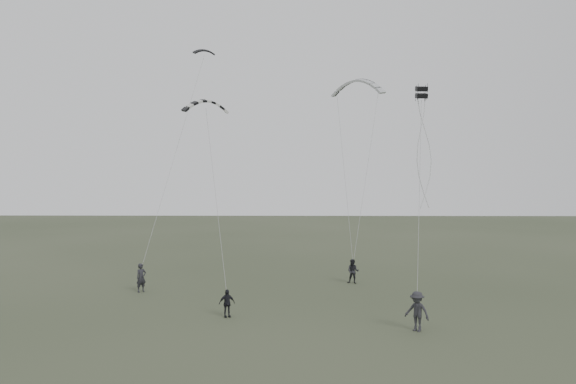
{
  "coord_description": "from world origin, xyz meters",
  "views": [
    {
      "loc": [
        1.58,
        -31.41,
        7.85
      ],
      "look_at": [
        1.06,
        5.7,
        6.55
      ],
      "focal_mm": 35.0,
      "sensor_mm": 36.0,
      "label": 1
    }
  ],
  "objects_px": {
    "flyer_center": "(227,303)",
    "kite_dark_small": "(204,50)",
    "kite_pale_large": "(357,80)",
    "kite_striped": "(206,101)",
    "flyer_far": "(417,311)",
    "kite_box": "(421,92)",
    "flyer_right": "(353,271)",
    "flyer_left": "(141,278)"
  },
  "relations": [
    {
      "from": "flyer_right",
      "to": "kite_box",
      "type": "bearing_deg",
      "value": -22.59
    },
    {
      "from": "flyer_right",
      "to": "kite_pale_large",
      "type": "bearing_deg",
      "value": 98.54
    },
    {
      "from": "flyer_left",
      "to": "flyer_right",
      "type": "relative_size",
      "value": 1.09
    },
    {
      "from": "kite_pale_large",
      "to": "kite_striped",
      "type": "xyz_separation_m",
      "value": [
        -11.02,
        -7.12,
        -2.51
      ]
    },
    {
      "from": "kite_striped",
      "to": "kite_pale_large",
      "type": "bearing_deg",
      "value": 9.18
    },
    {
      "from": "kite_pale_large",
      "to": "flyer_center",
      "type": "bearing_deg",
      "value": -93.49
    },
    {
      "from": "flyer_left",
      "to": "flyer_center",
      "type": "height_order",
      "value": "flyer_left"
    },
    {
      "from": "kite_box",
      "to": "kite_dark_small",
      "type": "bearing_deg",
      "value": 151.76
    },
    {
      "from": "flyer_far",
      "to": "kite_box",
      "type": "xyz_separation_m",
      "value": [
        2.04,
        8.59,
        11.98
      ]
    },
    {
      "from": "flyer_right",
      "to": "flyer_far",
      "type": "bearing_deg",
      "value": -63.54
    },
    {
      "from": "flyer_left",
      "to": "kite_pale_large",
      "type": "bearing_deg",
      "value": -14.22
    },
    {
      "from": "flyer_center",
      "to": "kite_dark_small",
      "type": "distance_m",
      "value": 21.96
    },
    {
      "from": "flyer_left",
      "to": "kite_pale_large",
      "type": "relative_size",
      "value": 0.43
    },
    {
      "from": "kite_striped",
      "to": "kite_box",
      "type": "relative_size",
      "value": 4.25
    },
    {
      "from": "kite_striped",
      "to": "kite_box",
      "type": "distance_m",
      "value": 14.26
    },
    {
      "from": "kite_pale_large",
      "to": "kite_box",
      "type": "bearing_deg",
      "value": -44.54
    },
    {
      "from": "flyer_center",
      "to": "kite_dark_small",
      "type": "height_order",
      "value": "kite_dark_small"
    },
    {
      "from": "flyer_center",
      "to": "kite_striped",
      "type": "relative_size",
      "value": 0.48
    },
    {
      "from": "flyer_far",
      "to": "flyer_center",
      "type": "bearing_deg",
      "value": -156.19
    },
    {
      "from": "kite_pale_large",
      "to": "kite_box",
      "type": "relative_size",
      "value": 5.95
    },
    {
      "from": "flyer_center",
      "to": "flyer_far",
      "type": "height_order",
      "value": "flyer_far"
    },
    {
      "from": "kite_pale_large",
      "to": "kite_striped",
      "type": "relative_size",
      "value": 1.4
    },
    {
      "from": "kite_pale_large",
      "to": "flyer_far",
      "type": "bearing_deg",
      "value": -60.1
    },
    {
      "from": "kite_pale_large",
      "to": "kite_striped",
      "type": "height_order",
      "value": "kite_pale_large"
    },
    {
      "from": "flyer_far",
      "to": "kite_box",
      "type": "distance_m",
      "value": 14.88
    },
    {
      "from": "flyer_left",
      "to": "kite_striped",
      "type": "distance_m",
      "value": 12.53
    },
    {
      "from": "kite_striped",
      "to": "kite_box",
      "type": "bearing_deg",
      "value": -31.33
    },
    {
      "from": "flyer_left",
      "to": "flyer_far",
      "type": "height_order",
      "value": "flyer_far"
    },
    {
      "from": "flyer_center",
      "to": "kite_box",
      "type": "bearing_deg",
      "value": 3.75
    },
    {
      "from": "kite_dark_small",
      "to": "kite_box",
      "type": "relative_size",
      "value": 2.3
    },
    {
      "from": "flyer_right",
      "to": "flyer_far",
      "type": "xyz_separation_m",
      "value": [
        1.94,
        -11.9,
        0.13
      ]
    },
    {
      "from": "flyer_right",
      "to": "kite_pale_large",
      "type": "relative_size",
      "value": 0.39
    },
    {
      "from": "kite_dark_small",
      "to": "kite_pale_large",
      "type": "relative_size",
      "value": 0.39
    },
    {
      "from": "flyer_right",
      "to": "kite_striped",
      "type": "relative_size",
      "value": 0.55
    },
    {
      "from": "flyer_right",
      "to": "flyer_center",
      "type": "relative_size",
      "value": 1.13
    },
    {
      "from": "flyer_right",
      "to": "kite_box",
      "type": "relative_size",
      "value": 2.34
    },
    {
      "from": "flyer_left",
      "to": "flyer_right",
      "type": "bearing_deg",
      "value": -32.25
    },
    {
      "from": "flyer_far",
      "to": "kite_pale_large",
      "type": "bearing_deg",
      "value": 131.98
    },
    {
      "from": "kite_dark_small",
      "to": "kite_box",
      "type": "bearing_deg",
      "value": -51.72
    },
    {
      "from": "flyer_right",
      "to": "kite_dark_small",
      "type": "xyz_separation_m",
      "value": [
        -11.21,
        4.57,
        16.52
      ]
    },
    {
      "from": "flyer_far",
      "to": "kite_striped",
      "type": "height_order",
      "value": "kite_striped"
    },
    {
      "from": "flyer_left",
      "to": "kite_box",
      "type": "xyz_separation_m",
      "value": [
        18.18,
        -0.26,
        12.03
      ]
    }
  ]
}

